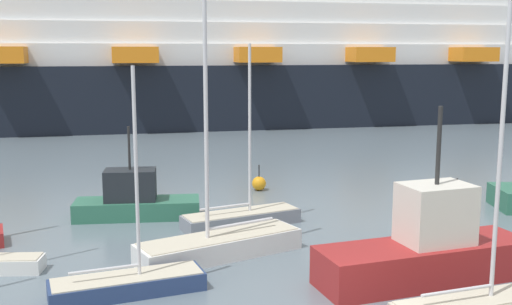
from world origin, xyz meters
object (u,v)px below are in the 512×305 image
object	(u,v)px
fishing_boat_2	(135,200)
cruise_ship	(131,62)
channel_buoy_0	(259,183)
sailboat_1	(219,242)
sailboat_3	(479,305)
sailboat_0	(241,217)
fishing_boat_0	(427,249)
sailboat_6	(128,282)
channel_buoy_1	(456,208)

from	to	relation	value
fishing_boat_2	cruise_ship	xyz separation A→B (m)	(1.67, 37.46, 5.67)
fishing_boat_2	channel_buoy_0	xyz separation A→B (m)	(6.97, 4.05, -0.43)
sailboat_1	sailboat_3	distance (m)	9.54
fishing_boat_2	sailboat_3	bearing A→B (deg)	131.17
sailboat_3	sailboat_0	bearing A→B (deg)	107.03
fishing_boat_0	channel_buoy_0	size ratio (longest dim) A/B	5.25
sailboat_0	fishing_boat_0	size ratio (longest dim) A/B	1.05
fishing_boat_2	cruise_ship	distance (m)	37.92
channel_buoy_0	sailboat_6	bearing A→B (deg)	-120.16
sailboat_3	cruise_ship	size ratio (longest dim) A/B	0.08
sailboat_1	sailboat_6	world-z (taller)	sailboat_1
fishing_boat_0	fishing_boat_2	distance (m)	13.83
sailboat_1	fishing_boat_0	size ratio (longest dim) A/B	1.57
fishing_boat_0	channel_buoy_1	world-z (taller)	fishing_boat_0
sailboat_1	channel_buoy_0	size ratio (longest dim) A/B	8.26
fishing_boat_2	channel_buoy_0	size ratio (longest dim) A/B	4.11
channel_buoy_0	channel_buoy_1	distance (m)	10.66
sailboat_1	cruise_ship	bearing A→B (deg)	-106.53
sailboat_1	fishing_boat_2	world-z (taller)	sailboat_1
sailboat_3	sailboat_1	bearing A→B (deg)	125.33
fishing_boat_2	cruise_ship	size ratio (longest dim) A/B	0.05
fishing_boat_2	channel_buoy_0	distance (m)	8.07
sailboat_0	sailboat_3	xyz separation A→B (m)	(4.49, -11.06, 0.07)
sailboat_1	channel_buoy_0	world-z (taller)	sailboat_1
cruise_ship	channel_buoy_1	bearing A→B (deg)	-71.16
sailboat_3	cruise_ship	world-z (taller)	cruise_ship
sailboat_6	fishing_boat_2	xyz separation A→B (m)	(0.70, 9.14, 0.44)
sailboat_1	fishing_boat_0	xyz separation A→B (m)	(6.31, -4.08, 0.52)
channel_buoy_1	cruise_ship	bearing A→B (deg)	107.62
sailboat_3	channel_buoy_1	size ratio (longest dim) A/B	5.29
sailboat_1	sailboat_6	size ratio (longest dim) A/B	1.65
sailboat_3	channel_buoy_1	distance (m)	11.70
fishing_boat_0	channel_buoy_1	xyz separation A→B (m)	(5.53, 7.05, -0.73)
channel_buoy_0	sailboat_1	bearing A→B (deg)	-111.90
sailboat_3	fishing_boat_2	size ratio (longest dim) A/B	1.61
fishing_boat_2	channel_buoy_0	world-z (taller)	fishing_boat_2
fishing_boat_2	sailboat_1	bearing A→B (deg)	121.58
sailboat_1	sailboat_3	world-z (taller)	sailboat_1
sailboat_3	sailboat_6	bearing A→B (deg)	150.25
sailboat_6	fishing_boat_2	world-z (taller)	sailboat_6
sailboat_3	channel_buoy_1	xyz separation A→B (m)	(5.65, 10.24, -0.12)
sailboat_0	channel_buoy_0	size ratio (longest dim) A/B	5.53
fishing_boat_2	sailboat_6	bearing A→B (deg)	93.34
sailboat_0	cruise_ship	size ratio (longest dim) A/B	0.07
sailboat_1	sailboat_3	xyz separation A→B (m)	(6.18, -7.27, -0.08)
channel_buoy_0	cruise_ship	size ratio (longest dim) A/B	0.01
channel_buoy_1	channel_buoy_0	bearing A→B (deg)	135.98
sailboat_0	fishing_boat_0	world-z (taller)	sailboat_0
sailboat_0	fishing_boat_2	distance (m)	5.17
channel_buoy_0	fishing_boat_2	bearing A→B (deg)	-149.81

